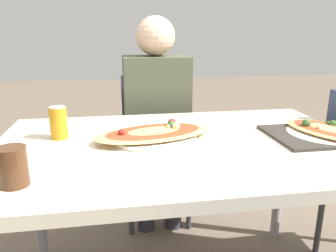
% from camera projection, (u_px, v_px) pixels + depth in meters
% --- Properties ---
extents(dining_table, '(1.38, 0.89, 0.73)m').
position_uv_depth(dining_table, '(181.00, 158.00, 1.24)').
color(dining_table, beige).
rests_on(dining_table, ground_plane).
extents(chair_far_seated, '(0.40, 0.40, 0.87)m').
position_uv_depth(chair_far_seated, '(155.00, 138.00, 2.02)').
color(chair_far_seated, '#2D3851').
rests_on(chair_far_seated, ground_plane).
extents(person_seated, '(0.36, 0.28, 1.21)m').
position_uv_depth(person_seated, '(157.00, 108.00, 1.85)').
color(person_seated, '#2D2D38').
rests_on(person_seated, ground_plane).
extents(pizza_main, '(0.50, 0.33, 0.06)m').
position_uv_depth(pizza_main, '(154.00, 134.00, 1.26)').
color(pizza_main, white).
rests_on(pizza_main, dining_table).
extents(soda_can, '(0.07, 0.07, 0.12)m').
position_uv_depth(soda_can, '(58.00, 123.00, 1.25)').
color(soda_can, orange).
rests_on(soda_can, dining_table).
extents(drink_glass, '(0.08, 0.08, 0.11)m').
position_uv_depth(drink_glass, '(13.00, 167.00, 0.87)').
color(drink_glass, '#4C2D19').
rests_on(drink_glass, dining_table).
extents(serving_tray, '(0.39, 0.31, 0.01)m').
position_uv_depth(serving_tray, '(320.00, 135.00, 1.29)').
color(serving_tray, '#332D28').
rests_on(serving_tray, dining_table).
extents(pizza_second, '(0.31, 0.42, 0.06)m').
position_uv_depth(pizza_second, '(327.00, 132.00, 1.29)').
color(pizza_second, white).
rests_on(pizza_second, dining_table).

